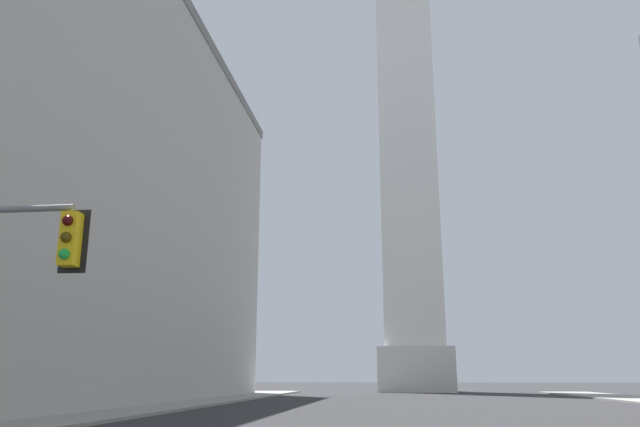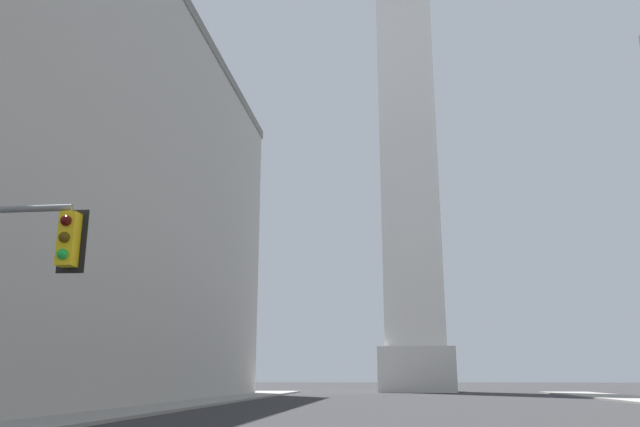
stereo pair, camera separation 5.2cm
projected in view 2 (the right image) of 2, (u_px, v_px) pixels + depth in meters
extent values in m
cube|color=gray|center=(103.00, 414.00, 29.05)|extent=(5.00, 89.89, 0.15)
cube|color=#B2AFAA|center=(11.00, 179.00, 40.03)|extent=(19.45, 59.36, 28.07)
cube|color=silver|center=(416.00, 370.00, 73.87)|extent=(8.81, 8.81, 5.09)
cube|color=white|center=(406.00, 124.00, 81.81)|extent=(7.04, 7.04, 57.57)
cube|color=yellow|center=(69.00, 239.00, 12.57)|extent=(0.36, 0.36, 1.10)
cube|color=black|center=(73.00, 241.00, 12.75)|extent=(0.58, 0.06, 1.32)
sphere|color=#410907|center=(66.00, 221.00, 12.47)|extent=(0.22, 0.22, 0.22)
sphere|color=#483506|center=(64.00, 237.00, 12.39)|extent=(0.22, 0.22, 0.22)
sphere|color=green|center=(62.00, 254.00, 12.30)|extent=(0.22, 0.22, 0.22)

